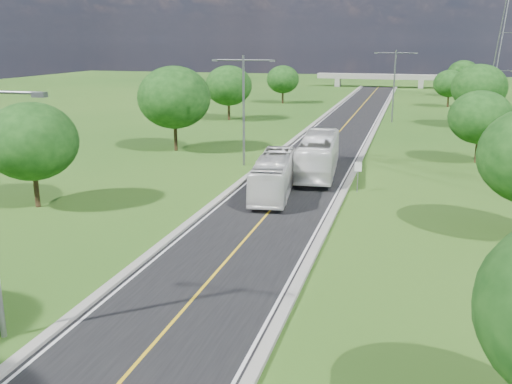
% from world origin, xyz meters
% --- Properties ---
extents(ground, '(260.00, 260.00, 0.00)m').
position_xyz_m(ground, '(0.00, 60.00, 0.00)').
color(ground, '#204D15').
rests_on(ground, ground).
extents(road, '(8.00, 150.00, 0.06)m').
position_xyz_m(road, '(0.00, 66.00, 0.03)').
color(road, black).
rests_on(road, ground).
extents(curb_left, '(0.50, 150.00, 0.22)m').
position_xyz_m(curb_left, '(-4.25, 66.00, 0.11)').
color(curb_left, gray).
rests_on(curb_left, ground).
extents(curb_right, '(0.50, 150.00, 0.22)m').
position_xyz_m(curb_right, '(4.25, 66.00, 0.11)').
color(curb_right, gray).
rests_on(curb_right, ground).
extents(speed_limit_sign, '(0.55, 0.09, 2.40)m').
position_xyz_m(speed_limit_sign, '(5.20, 37.98, 1.60)').
color(speed_limit_sign, slate).
rests_on(speed_limit_sign, ground).
extents(overpass, '(30.00, 3.00, 3.20)m').
position_xyz_m(overpass, '(0.00, 140.00, 2.41)').
color(overpass, gray).
rests_on(overpass, ground).
extents(streetlight_mid_left, '(5.90, 0.25, 10.00)m').
position_xyz_m(streetlight_mid_left, '(-6.00, 45.00, 5.94)').
color(streetlight_mid_left, slate).
rests_on(streetlight_mid_left, ground).
extents(streetlight_far_right, '(5.90, 0.25, 10.00)m').
position_xyz_m(streetlight_far_right, '(6.00, 78.00, 5.94)').
color(streetlight_far_right, slate).
rests_on(streetlight_far_right, ground).
extents(tree_lb, '(6.30, 6.30, 7.33)m').
position_xyz_m(tree_lb, '(-16.00, 28.00, 4.64)').
color(tree_lb, black).
rests_on(tree_lb, ground).
extents(tree_lc, '(7.56, 7.56, 8.79)m').
position_xyz_m(tree_lc, '(-15.00, 50.00, 5.58)').
color(tree_lc, black).
rests_on(tree_lc, ground).
extents(tree_ld, '(6.72, 6.72, 7.82)m').
position_xyz_m(tree_ld, '(-17.00, 74.00, 4.95)').
color(tree_ld, black).
rests_on(tree_ld, ground).
extents(tree_le, '(5.88, 5.88, 6.84)m').
position_xyz_m(tree_le, '(-14.50, 98.00, 4.33)').
color(tree_le, black).
rests_on(tree_le, ground).
extents(tree_rc, '(5.88, 5.88, 6.84)m').
position_xyz_m(tree_rc, '(15.00, 52.00, 4.33)').
color(tree_rc, black).
rests_on(tree_rc, ground).
extents(tree_rd, '(7.14, 7.14, 8.30)m').
position_xyz_m(tree_rd, '(17.00, 76.00, 5.27)').
color(tree_rd, black).
rests_on(tree_rd, ground).
extents(tree_re, '(5.46, 5.46, 6.35)m').
position_xyz_m(tree_re, '(14.50, 100.00, 4.02)').
color(tree_re, black).
rests_on(tree_re, ground).
extents(tree_rf, '(6.30, 6.30, 7.33)m').
position_xyz_m(tree_rf, '(18.00, 120.00, 4.64)').
color(tree_rf, black).
rests_on(tree_rf, ground).
extents(bus_outbound, '(3.92, 12.52, 3.43)m').
position_xyz_m(bus_outbound, '(1.33, 42.95, 1.78)').
color(bus_outbound, white).
rests_on(bus_outbound, road).
extents(bus_inbound, '(3.79, 10.82, 2.95)m').
position_xyz_m(bus_inbound, '(-0.80, 35.54, 1.54)').
color(bus_inbound, white).
rests_on(bus_inbound, road).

